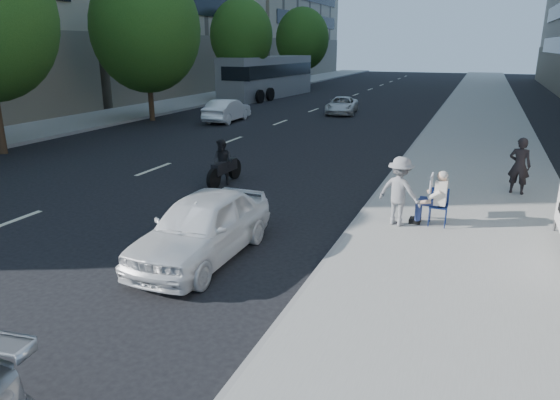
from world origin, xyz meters
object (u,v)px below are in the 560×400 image
at_px(pedestrian_woman, 519,166).
at_px(white_sedan_far, 342,105).
at_px(white_sedan_near, 202,227).
at_px(motorcycle, 223,164).
at_px(jogger, 400,191).
at_px(seated_protester, 435,195).
at_px(white_sedan_mid, 227,110).
at_px(bus, 268,77).

height_order(pedestrian_woman, white_sedan_far, pedestrian_woman).
relative_size(white_sedan_near, motorcycle, 1.92).
bearing_deg(jogger, seated_protester, -138.49).
bearing_deg(white_sedan_near, seated_protester, 39.05).
height_order(white_sedan_near, white_sedan_mid, white_sedan_near).
xyz_separation_m(seated_protester, jogger, (-0.76, -0.31, 0.08)).
distance_m(jogger, bus, 31.89).
distance_m(white_sedan_mid, motorcycle, 13.57).
relative_size(pedestrian_woman, white_sedan_far, 0.42).
xyz_separation_m(jogger, motorcycle, (-5.71, 2.11, -0.32)).
height_order(white_sedan_far, motorcycle, motorcycle).
height_order(pedestrian_woman, bus, bus).
relative_size(jogger, white_sedan_near, 0.41).
relative_size(seated_protester, white_sedan_mid, 0.34).
relative_size(white_sedan_far, motorcycle, 1.86).
xyz_separation_m(jogger, white_sedan_far, (-6.70, 19.90, -0.43)).
relative_size(white_sedan_mid, motorcycle, 1.88).
bearing_deg(white_sedan_far, white_sedan_mid, -139.79).
distance_m(seated_protester, bus, 31.99).
bearing_deg(white_sedan_far, seated_protester, -76.69).
bearing_deg(jogger, white_sedan_far, -52.36).
height_order(seated_protester, bus, bus).
distance_m(white_sedan_far, motorcycle, 17.82).
bearing_deg(pedestrian_woman, white_sedan_mid, -22.00).
distance_m(seated_protester, jogger, 0.82).
xyz_separation_m(jogger, white_sedan_mid, (-11.89, 14.18, -0.32)).
height_order(pedestrian_woman, white_sedan_mid, pedestrian_woman).
relative_size(seated_protester, white_sedan_near, 0.33).
bearing_deg(bus, white_sedan_near, -64.14).
xyz_separation_m(jogger, bus, (-15.25, 28.00, 0.68)).
bearing_deg(white_sedan_near, jogger, 41.93).
bearing_deg(bus, white_sedan_mid, -71.31).
xyz_separation_m(white_sedan_far, bus, (-8.55, 8.10, 1.11)).
height_order(white_sedan_near, motorcycle, motorcycle).
bearing_deg(motorcycle, bus, 112.74).
relative_size(pedestrian_woman, white_sedan_near, 0.41).
distance_m(seated_protester, white_sedan_mid, 18.77).
bearing_deg(seated_protester, white_sedan_mid, 132.36).
relative_size(pedestrian_woman, bus, 0.13).
height_order(jogger, white_sedan_mid, jogger).
distance_m(pedestrian_woman, white_sedan_far, 18.59).
xyz_separation_m(seated_protester, white_sedan_far, (-7.46, 19.58, -0.34)).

